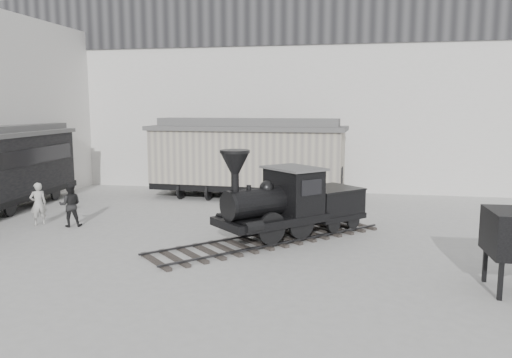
% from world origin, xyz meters
% --- Properties ---
extents(ground, '(90.00, 90.00, 0.00)m').
position_xyz_m(ground, '(0.00, 0.00, 0.00)').
color(ground, '#9E9E9B').
extents(north_wall, '(34.00, 2.51, 11.00)m').
position_xyz_m(north_wall, '(0.00, 14.98, 5.55)').
color(north_wall, silver).
rests_on(north_wall, ground).
extents(locomotive, '(7.76, 7.84, 3.20)m').
position_xyz_m(locomotive, '(2.24, 3.48, 1.18)').
color(locomotive, '#2E2824').
rests_on(locomotive, ground).
extents(boxcar, '(10.19, 3.62, 4.11)m').
position_xyz_m(boxcar, '(-0.81, 11.09, 2.16)').
color(boxcar, black).
rests_on(boxcar, ground).
extents(visitor_a, '(0.73, 0.73, 1.71)m').
position_xyz_m(visitor_a, '(-7.75, 3.71, 0.86)').
color(visitor_a, '#BABAB4').
rests_on(visitor_a, ground).
extents(visitor_b, '(1.04, 0.95, 1.74)m').
position_xyz_m(visitor_b, '(-6.35, 3.71, 0.87)').
color(visitor_b, black).
rests_on(visitor_b, ground).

